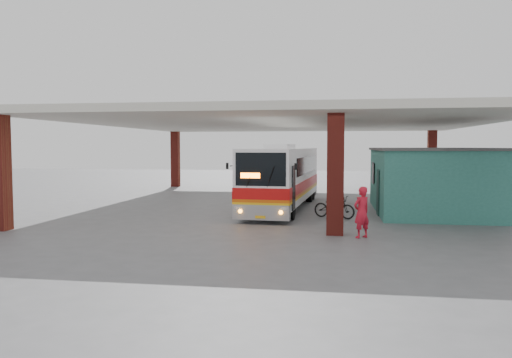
{
  "coord_description": "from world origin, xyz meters",
  "views": [
    {
      "loc": [
        2.97,
        -21.03,
        3.17
      ],
      "look_at": [
        -0.35,
        0.0,
        1.78
      ],
      "focal_mm": 35.0,
      "sensor_mm": 36.0,
      "label": 1
    }
  ],
  "objects_px": {
    "coach_bus": "(283,177)",
    "pedestrian": "(362,212)",
    "motorcycle": "(334,207)",
    "red_chair": "(363,195)"
  },
  "relations": [
    {
      "from": "coach_bus",
      "to": "pedestrian",
      "type": "distance_m",
      "value": 8.62
    },
    {
      "from": "pedestrian",
      "to": "motorcycle",
      "type": "bearing_deg",
      "value": -118.01
    },
    {
      "from": "coach_bus",
      "to": "red_chair",
      "type": "distance_m",
      "value": 5.86
    },
    {
      "from": "coach_bus",
      "to": "pedestrian",
      "type": "bearing_deg",
      "value": -62.09
    },
    {
      "from": "motorcycle",
      "to": "pedestrian",
      "type": "height_order",
      "value": "pedestrian"
    },
    {
      "from": "motorcycle",
      "to": "pedestrian",
      "type": "xyz_separation_m",
      "value": [
        0.94,
        -4.69,
        0.39
      ]
    },
    {
      "from": "pedestrian",
      "to": "red_chair",
      "type": "relative_size",
      "value": 2.27
    },
    {
      "from": "pedestrian",
      "to": "red_chair",
      "type": "distance_m",
      "value": 11.73
    },
    {
      "from": "coach_bus",
      "to": "motorcycle",
      "type": "height_order",
      "value": "coach_bus"
    },
    {
      "from": "motorcycle",
      "to": "pedestrian",
      "type": "bearing_deg",
      "value": -144.85
    }
  ]
}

